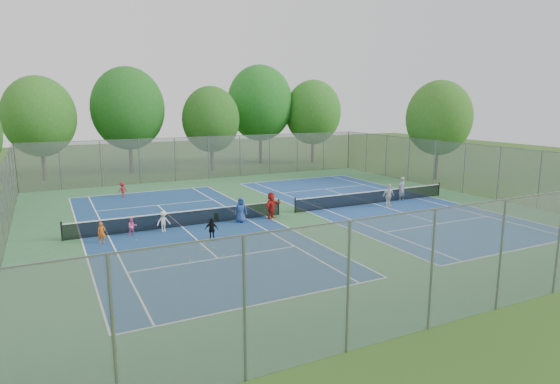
# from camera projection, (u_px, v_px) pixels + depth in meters

# --- Properties ---
(ground) EXTENTS (120.00, 120.00, 0.00)m
(ground) POSITION_uv_depth(u_px,v_px,m) (287.00, 214.00, 30.62)
(ground) COLOR #2C4F18
(ground) RESTS_ON ground
(court_pad) EXTENTS (32.00, 32.00, 0.01)m
(court_pad) POSITION_uv_depth(u_px,v_px,m) (287.00, 214.00, 30.61)
(court_pad) COLOR #32693B
(court_pad) RESTS_ON ground
(court_left) EXTENTS (10.97, 23.77, 0.01)m
(court_left) POSITION_uv_depth(u_px,v_px,m) (182.00, 226.00, 27.51)
(court_left) COLOR navy
(court_left) RESTS_ON court_pad
(court_right) EXTENTS (10.97, 23.77, 0.01)m
(court_right) POSITION_uv_depth(u_px,v_px,m) (373.00, 203.00, 33.71)
(court_right) COLOR navy
(court_right) RESTS_ON court_pad
(net_left) EXTENTS (12.87, 0.10, 0.91)m
(net_left) POSITION_uv_depth(u_px,v_px,m) (181.00, 219.00, 27.43)
(net_left) COLOR black
(net_left) RESTS_ON ground
(net_right) EXTENTS (12.87, 0.10, 0.91)m
(net_right) POSITION_uv_depth(u_px,v_px,m) (373.00, 198.00, 33.63)
(net_right) COLOR black
(net_right) RESTS_ON ground
(fence_north) EXTENTS (32.00, 0.10, 4.00)m
(fence_north) POSITION_uv_depth(u_px,v_px,m) (209.00, 158.00, 44.25)
(fence_north) COLOR gray
(fence_north) RESTS_ON ground
(fence_south) EXTENTS (32.00, 0.10, 4.00)m
(fence_south) POSITION_uv_depth(u_px,v_px,m) (501.00, 256.00, 16.21)
(fence_south) COLOR gray
(fence_south) RESTS_ON ground
(fence_west) EXTENTS (0.10, 32.00, 4.00)m
(fence_west) POSITION_uv_depth(u_px,v_px,m) (1.00, 209.00, 23.15)
(fence_west) COLOR gray
(fence_west) RESTS_ON ground
(fence_east) EXTENTS (0.10, 32.00, 4.00)m
(fence_east) POSITION_uv_depth(u_px,v_px,m) (464.00, 168.00, 37.31)
(fence_east) COLOR gray
(fence_east) RESTS_ON ground
(tree_nw) EXTENTS (6.40, 6.40, 9.58)m
(tree_nw) POSITION_uv_depth(u_px,v_px,m) (39.00, 117.00, 42.57)
(tree_nw) COLOR #443326
(tree_nw) RESTS_ON ground
(tree_nl) EXTENTS (7.20, 7.20, 10.69)m
(tree_nl) POSITION_uv_depth(u_px,v_px,m) (128.00, 109.00, 46.86)
(tree_nl) COLOR #443326
(tree_nl) RESTS_ON ground
(tree_nc) EXTENTS (6.00, 6.00, 8.85)m
(tree_nc) POSITION_uv_depth(u_px,v_px,m) (211.00, 119.00, 48.87)
(tree_nc) COLOR #443326
(tree_nc) RESTS_ON ground
(tree_nr) EXTENTS (7.60, 7.60, 11.42)m
(tree_nr) POSITION_uv_depth(u_px,v_px,m) (260.00, 103.00, 54.28)
(tree_nr) COLOR #443326
(tree_nr) RESTS_ON ground
(tree_ne) EXTENTS (6.60, 6.60, 9.77)m
(tree_ne) POSITION_uv_depth(u_px,v_px,m) (313.00, 112.00, 55.39)
(tree_ne) COLOR #443326
(tree_ne) RESTS_ON ground
(tree_side_e) EXTENTS (6.00, 6.00, 9.20)m
(tree_side_e) POSITION_uv_depth(u_px,v_px,m) (439.00, 118.00, 43.19)
(tree_side_e) COLOR #443326
(tree_side_e) RESTS_ON ground
(ball_crate) EXTENTS (0.38, 0.38, 0.32)m
(ball_crate) POSITION_uv_depth(u_px,v_px,m) (159.00, 224.00, 27.61)
(ball_crate) COLOR blue
(ball_crate) RESTS_ON ground
(ball_hopper) EXTENTS (0.35, 0.35, 0.51)m
(ball_hopper) POSITION_uv_depth(u_px,v_px,m) (216.00, 217.00, 28.89)
(ball_hopper) COLOR green
(ball_hopper) RESTS_ON ground
(student_a) EXTENTS (0.42, 0.29, 1.12)m
(student_a) POSITION_uv_depth(u_px,v_px,m) (102.00, 233.00, 24.23)
(student_a) COLOR #D35D13
(student_a) RESTS_ON ground
(student_b) EXTENTS (0.54, 0.44, 1.03)m
(student_b) POSITION_uv_depth(u_px,v_px,m) (132.00, 227.00, 25.61)
(student_b) COLOR pink
(student_b) RESTS_ON ground
(student_c) EXTENTS (0.81, 0.52, 1.19)m
(student_c) POSITION_uv_depth(u_px,v_px,m) (163.00, 222.00, 26.35)
(student_c) COLOR silver
(student_c) RESTS_ON ground
(student_d) EXTENTS (0.76, 0.61, 1.21)m
(student_d) POSITION_uv_depth(u_px,v_px,m) (211.00, 230.00, 24.66)
(student_d) COLOR black
(student_d) RESTS_ON ground
(student_e) EXTENTS (0.89, 0.76, 1.55)m
(student_e) POSITION_uv_depth(u_px,v_px,m) (241.00, 210.00, 28.37)
(student_e) COLOR #26468B
(student_e) RESTS_ON ground
(student_f) EXTENTS (1.59, 1.26, 1.69)m
(student_f) POSITION_uv_depth(u_px,v_px,m) (272.00, 205.00, 29.31)
(student_f) COLOR red
(student_f) RESTS_ON ground
(child_far_baseline) EXTENTS (0.87, 0.71, 1.17)m
(child_far_baseline) POSITION_uv_depth(u_px,v_px,m) (122.00, 190.00, 35.85)
(child_far_baseline) COLOR maroon
(child_far_baseline) RESTS_ON ground
(instructor) EXTENTS (0.71, 0.53, 1.78)m
(instructor) POSITION_uv_depth(u_px,v_px,m) (401.00, 189.00, 34.58)
(instructor) COLOR gray
(instructor) RESTS_ON ground
(teen_court_b) EXTENTS (0.99, 0.46, 1.65)m
(teen_court_b) POSITION_uv_depth(u_px,v_px,m) (388.00, 195.00, 32.49)
(teen_court_b) COLOR silver
(teen_court_b) RESTS_ON ground
(tennis_ball_0) EXTENTS (0.07, 0.07, 0.07)m
(tennis_ball_0) POSITION_uv_depth(u_px,v_px,m) (247.00, 238.00, 25.07)
(tennis_ball_0) COLOR #CDEF37
(tennis_ball_0) RESTS_ON ground
(tennis_ball_1) EXTENTS (0.07, 0.07, 0.07)m
(tennis_ball_1) POSITION_uv_depth(u_px,v_px,m) (136.00, 240.00, 24.72)
(tennis_ball_1) COLOR #A7C62E
(tennis_ball_1) RESTS_ON ground
(tennis_ball_2) EXTENTS (0.07, 0.07, 0.07)m
(tennis_ball_2) POSITION_uv_depth(u_px,v_px,m) (224.00, 256.00, 22.27)
(tennis_ball_2) COLOR #C8E735
(tennis_ball_2) RESTS_ON ground
(tennis_ball_3) EXTENTS (0.07, 0.07, 0.07)m
(tennis_ball_3) POSITION_uv_depth(u_px,v_px,m) (267.00, 231.00, 26.56)
(tennis_ball_3) COLOR gold
(tennis_ball_3) RESTS_ON ground
(tennis_ball_4) EXTENTS (0.07, 0.07, 0.07)m
(tennis_ball_4) POSITION_uv_depth(u_px,v_px,m) (216.00, 240.00, 24.86)
(tennis_ball_4) COLOR gold
(tennis_ball_4) RESTS_ON ground
(tennis_ball_5) EXTENTS (0.07, 0.07, 0.07)m
(tennis_ball_5) POSITION_uv_depth(u_px,v_px,m) (201.00, 250.00, 23.10)
(tennis_ball_5) COLOR #D3EB36
(tennis_ball_5) RESTS_ON ground
(tennis_ball_6) EXTENTS (0.07, 0.07, 0.07)m
(tennis_ball_6) POSITION_uv_depth(u_px,v_px,m) (213.00, 249.00, 23.34)
(tennis_ball_6) COLOR #C5EA36
(tennis_ball_6) RESTS_ON ground
(tennis_ball_7) EXTENTS (0.07, 0.07, 0.07)m
(tennis_ball_7) POSITION_uv_depth(u_px,v_px,m) (162.00, 259.00, 21.76)
(tennis_ball_7) COLOR #ACCF30
(tennis_ball_7) RESTS_ON ground
(tennis_ball_8) EXTENTS (0.07, 0.07, 0.07)m
(tennis_ball_8) POSITION_uv_depth(u_px,v_px,m) (190.00, 261.00, 21.48)
(tennis_ball_8) COLOR #C2D230
(tennis_ball_8) RESTS_ON ground
(tennis_ball_9) EXTENTS (0.07, 0.07, 0.07)m
(tennis_ball_9) POSITION_uv_depth(u_px,v_px,m) (292.00, 246.00, 23.69)
(tennis_ball_9) COLOR #E7F338
(tennis_ball_9) RESTS_ON ground
(tennis_ball_10) EXTENTS (0.07, 0.07, 0.07)m
(tennis_ball_10) POSITION_uv_depth(u_px,v_px,m) (195.00, 249.00, 23.28)
(tennis_ball_10) COLOR gold
(tennis_ball_10) RESTS_ON ground
(tennis_ball_11) EXTENTS (0.07, 0.07, 0.07)m
(tennis_ball_11) POSITION_uv_depth(u_px,v_px,m) (205.00, 250.00, 23.10)
(tennis_ball_11) COLOR #C8D631
(tennis_ball_11) RESTS_ON ground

